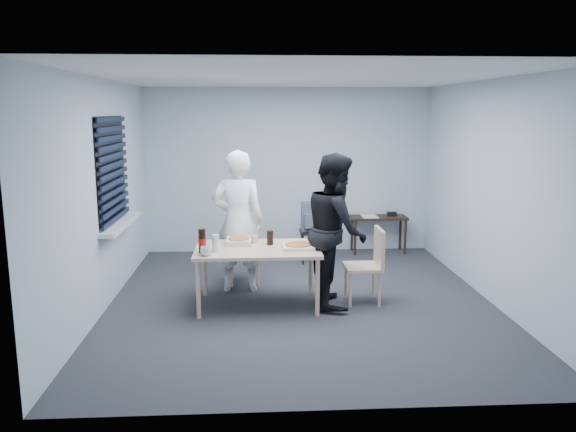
{
  "coord_description": "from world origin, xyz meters",
  "views": [
    {
      "loc": [
        -0.53,
        -6.38,
        2.23
      ],
      "look_at": [
        -0.15,
        0.1,
        1.02
      ],
      "focal_mm": 35.0,
      "sensor_mm": 36.0,
      "label": 1
    }
  ],
  "objects": [
    {
      "name": "pizza_box_a",
      "position": [
        -0.73,
        0.07,
        0.73
      ],
      "size": [
        0.29,
        0.29,
        0.07
      ],
      "rotation": [
        0.0,
        0.0,
        0.34
      ],
      "color": "silver",
      "rests_on": "dining_table"
    },
    {
      "name": "chair_right",
      "position": [
        0.81,
        -0.08,
        0.51
      ],
      "size": [
        0.42,
        0.42,
        0.89
      ],
      "color": "beige",
      "rests_on": "ground"
    },
    {
      "name": "black_box",
      "position": [
        1.65,
        2.32,
        0.62
      ],
      "size": [
        0.16,
        0.13,
        0.06
      ],
      "primitive_type": "cube",
      "rotation": [
        0.0,
        0.0,
        0.24
      ],
      "color": "black",
      "rests_on": "side_table"
    },
    {
      "name": "stool",
      "position": [
        0.3,
        1.73,
        0.37
      ],
      "size": [
        0.35,
        0.35,
        0.48
      ],
      "color": "black",
      "rests_on": "ground"
    },
    {
      "name": "mug_a",
      "position": [
        -1.07,
        -0.45,
        0.74
      ],
      "size": [
        0.17,
        0.17,
        0.1
      ],
      "primitive_type": "imported",
      "rotation": [
        0.0,
        0.0,
        0.52
      ],
      "color": "silver",
      "rests_on": "dining_table"
    },
    {
      "name": "side_table",
      "position": [
        1.43,
        2.28,
        0.5
      ],
      "size": [
        0.88,
        0.39,
        0.58
      ],
      "color": "#322317",
      "rests_on": "ground"
    },
    {
      "name": "plastic_cups",
      "position": [
        -0.98,
        -0.28,
        0.79
      ],
      "size": [
        0.1,
        0.1,
        0.19
      ],
      "primitive_type": "cylinder",
      "rotation": [
        0.0,
        0.0,
        -0.34
      ],
      "color": "silver",
      "rests_on": "dining_table"
    },
    {
      "name": "papers",
      "position": [
        1.28,
        2.27,
        0.59
      ],
      "size": [
        0.31,
        0.38,
        0.01
      ],
      "primitive_type": "cube",
      "rotation": [
        0.0,
        0.0,
        -0.23
      ],
      "color": "white",
      "rests_on": "side_table"
    },
    {
      "name": "chair_far",
      "position": [
        -0.67,
        0.85,
        0.51
      ],
      "size": [
        0.42,
        0.42,
        0.89
      ],
      "color": "beige",
      "rests_on": "ground"
    },
    {
      "name": "person_white",
      "position": [
        -0.75,
        0.48,
        0.89
      ],
      "size": [
        0.65,
        0.42,
        1.77
      ],
      "primitive_type": "imported",
      "rotation": [
        0.0,
        0.0,
        3.14
      ],
      "color": "white",
      "rests_on": "ground"
    },
    {
      "name": "backpack",
      "position": [
        0.3,
        1.72,
        0.7
      ],
      "size": [
        0.31,
        0.23,
        0.43
      ],
      "rotation": [
        0.0,
        0.0,
        0.39
      ],
      "color": "slate",
      "rests_on": "stool"
    },
    {
      "name": "soda_bottle",
      "position": [
        -1.12,
        -0.32,
        0.82
      ],
      "size": [
        0.09,
        0.09,
        0.27
      ],
      "rotation": [
        0.0,
        0.0,
        0.02
      ],
      "color": "black",
      "rests_on": "dining_table"
    },
    {
      "name": "pizza_box_b",
      "position": [
        -0.04,
        -0.16,
        0.72
      ],
      "size": [
        0.36,
        0.36,
        0.05
      ],
      "rotation": [
        0.0,
        0.0,
        0.12
      ],
      "color": "silver",
      "rests_on": "dining_table"
    },
    {
      "name": "dining_table",
      "position": [
        -0.51,
        -0.12,
        0.63
      ],
      "size": [
        1.42,
        0.9,
        0.69
      ],
      "color": "beige",
      "rests_on": "ground"
    },
    {
      "name": "person_black",
      "position": [
        0.39,
        -0.11,
        0.89
      ],
      "size": [
        0.47,
        0.86,
        1.77
      ],
      "primitive_type": "imported",
      "rotation": [
        0.0,
        0.0,
        1.57
      ],
      "color": "black",
      "rests_on": "ground"
    },
    {
      "name": "cola_glass",
      "position": [
        -0.36,
        0.02,
        0.78
      ],
      "size": [
        0.09,
        0.09,
        0.17
      ],
      "primitive_type": "cylinder",
      "rotation": [
        0.0,
        0.0,
        -0.16
      ],
      "color": "black",
      "rests_on": "dining_table"
    },
    {
      "name": "rubber_band",
      "position": [
        -0.21,
        -0.47,
        0.69
      ],
      "size": [
        0.07,
        0.07,
        0.0
      ],
      "primitive_type": "torus",
      "rotation": [
        0.0,
        0.0,
        -0.35
      ],
      "color": "red",
      "rests_on": "dining_table"
    },
    {
      "name": "mug_b",
      "position": [
        -0.55,
        0.12,
        0.74
      ],
      "size": [
        0.1,
        0.1,
        0.09
      ],
      "primitive_type": "imported",
      "color": "silver",
      "rests_on": "dining_table"
    },
    {
      "name": "room",
      "position": [
        -2.2,
        0.4,
        1.44
      ],
      "size": [
        5.0,
        5.0,
        5.0
      ],
      "color": "#29282D",
      "rests_on": "ground"
    }
  ]
}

